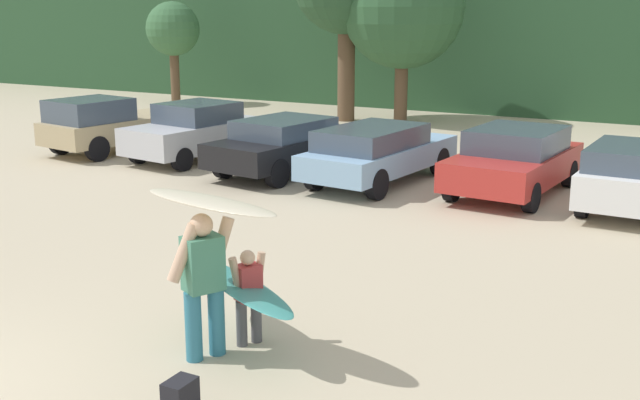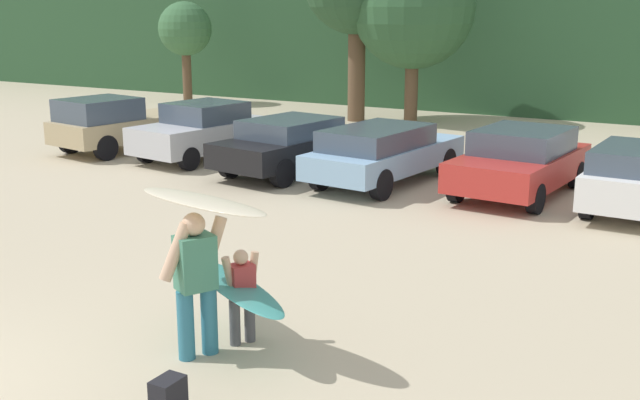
{
  "view_description": "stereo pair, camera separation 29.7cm",
  "coord_description": "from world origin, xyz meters",
  "px_view_note": "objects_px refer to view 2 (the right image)",
  "views": [
    {
      "loc": [
        7.69,
        -4.34,
        4.09
      ],
      "look_at": [
        1.66,
        6.73,
        0.94
      ],
      "focal_mm": 43.57,
      "sensor_mm": 36.0,
      "label": 1
    },
    {
      "loc": [
        7.95,
        -4.19,
        4.09
      ],
      "look_at": [
        1.66,
        6.73,
        0.94
      ],
      "focal_mm": 43.57,
      "sensor_mm": 36.0,
      "label": 2
    }
  ],
  "objects_px": {
    "person_adult": "(196,277)",
    "person_child": "(242,291)",
    "parked_car_red": "(520,160)",
    "surfboard_teal": "(237,287)",
    "parked_car_tan": "(121,123)",
    "parked_car_silver": "(204,130)",
    "parked_car_black": "(295,143)",
    "backpack_dropped": "(168,399)",
    "surfboard_cream": "(202,201)",
    "parked_car_sky_blue": "(383,152)"
  },
  "relations": [
    {
      "from": "parked_car_tan",
      "to": "parked_car_silver",
      "type": "distance_m",
      "value": 2.86
    },
    {
      "from": "parked_car_tan",
      "to": "parked_car_red",
      "type": "xyz_separation_m",
      "value": [
        11.57,
        0.4,
        -0.04
      ]
    },
    {
      "from": "parked_car_silver",
      "to": "parked_car_sky_blue",
      "type": "distance_m",
      "value": 5.62
    },
    {
      "from": "parked_car_red",
      "to": "surfboard_cream",
      "type": "relative_size",
      "value": 2.04
    },
    {
      "from": "parked_car_sky_blue",
      "to": "surfboard_teal",
      "type": "relative_size",
      "value": 2.07
    },
    {
      "from": "parked_car_red",
      "to": "parked_car_black",
      "type": "bearing_deg",
      "value": 99.17
    },
    {
      "from": "person_adult",
      "to": "person_child",
      "type": "bearing_deg",
      "value": -87.08
    },
    {
      "from": "parked_car_tan",
      "to": "backpack_dropped",
      "type": "distance_m",
      "value": 15.78
    },
    {
      "from": "parked_car_sky_blue",
      "to": "parked_car_black",
      "type": "bearing_deg",
      "value": 94.8
    },
    {
      "from": "parked_car_black",
      "to": "parked_car_red",
      "type": "relative_size",
      "value": 1.12
    },
    {
      "from": "parked_car_tan",
      "to": "parked_car_silver",
      "type": "bearing_deg",
      "value": -76.36
    },
    {
      "from": "person_child",
      "to": "surfboard_teal",
      "type": "relative_size",
      "value": 0.52
    },
    {
      "from": "parked_car_black",
      "to": "person_adult",
      "type": "distance_m",
      "value": 10.69
    },
    {
      "from": "parked_car_silver",
      "to": "backpack_dropped",
      "type": "xyz_separation_m",
      "value": [
        8.41,
        -11.28,
        -0.57
      ]
    },
    {
      "from": "parked_car_sky_blue",
      "to": "parked_car_red",
      "type": "xyz_separation_m",
      "value": [
        3.11,
        0.51,
        0.01
      ]
    },
    {
      "from": "parked_car_black",
      "to": "backpack_dropped",
      "type": "relative_size",
      "value": 10.79
    },
    {
      "from": "parked_car_tan",
      "to": "surfboard_teal",
      "type": "height_order",
      "value": "parked_car_tan"
    },
    {
      "from": "person_adult",
      "to": "surfboard_cream",
      "type": "height_order",
      "value": "surfboard_cream"
    },
    {
      "from": "parked_car_red",
      "to": "person_child",
      "type": "xyz_separation_m",
      "value": [
        -0.75,
        -9.55,
        -0.09
      ]
    },
    {
      "from": "parked_car_red",
      "to": "surfboard_teal",
      "type": "distance_m",
      "value": 9.62
    },
    {
      "from": "parked_car_silver",
      "to": "surfboard_teal",
      "type": "xyz_separation_m",
      "value": [
        7.94,
        -9.43,
        -0.05
      ]
    },
    {
      "from": "person_adult",
      "to": "parked_car_tan",
      "type": "bearing_deg",
      "value": -16.17
    },
    {
      "from": "parked_car_red",
      "to": "backpack_dropped",
      "type": "distance_m",
      "value": 11.47
    },
    {
      "from": "parked_car_tan",
      "to": "parked_car_black",
      "type": "height_order",
      "value": "parked_car_tan"
    },
    {
      "from": "parked_car_black",
      "to": "person_adult",
      "type": "relative_size",
      "value": 2.72
    },
    {
      "from": "backpack_dropped",
      "to": "parked_car_sky_blue",
      "type": "bearing_deg",
      "value": 104.34
    },
    {
      "from": "parked_car_red",
      "to": "surfboard_cream",
      "type": "bearing_deg",
      "value": 179.21
    },
    {
      "from": "parked_car_silver",
      "to": "person_child",
      "type": "xyz_separation_m",
      "value": [
        7.97,
        -9.39,
        -0.1
      ]
    },
    {
      "from": "parked_car_silver",
      "to": "surfboard_cream",
      "type": "distance_m",
      "value": 12.66
    },
    {
      "from": "parked_car_red",
      "to": "person_child",
      "type": "height_order",
      "value": "parked_car_red"
    },
    {
      "from": "person_child",
      "to": "surfboard_teal",
      "type": "bearing_deg",
      "value": 73.81
    },
    {
      "from": "parked_car_sky_blue",
      "to": "person_child",
      "type": "xyz_separation_m",
      "value": [
        2.36,
        -9.04,
        -0.08
      ]
    },
    {
      "from": "parked_car_black",
      "to": "parked_car_sky_blue",
      "type": "xyz_separation_m",
      "value": [
        2.48,
        -0.05,
        0.01
      ]
    },
    {
      "from": "parked_car_tan",
      "to": "parked_car_sky_blue",
      "type": "relative_size",
      "value": 0.95
    },
    {
      "from": "person_child",
      "to": "person_adult",
      "type": "bearing_deg",
      "value": 92.92
    },
    {
      "from": "parked_car_black",
      "to": "backpack_dropped",
      "type": "distance_m",
      "value": 12.19
    },
    {
      "from": "parked_car_black",
      "to": "parked_car_sky_blue",
      "type": "distance_m",
      "value": 2.48
    },
    {
      "from": "parked_car_sky_blue",
      "to": "surfboard_teal",
      "type": "distance_m",
      "value": 9.37
    },
    {
      "from": "parked_car_silver",
      "to": "parked_car_red",
      "type": "xyz_separation_m",
      "value": [
        8.72,
        0.16,
        -0.02
      ]
    },
    {
      "from": "parked_car_red",
      "to": "surfboard_teal",
      "type": "bearing_deg",
      "value": 179.7
    },
    {
      "from": "person_adult",
      "to": "backpack_dropped",
      "type": "xyz_separation_m",
      "value": [
        0.68,
        -1.33,
        -0.78
      ]
    },
    {
      "from": "backpack_dropped",
      "to": "surfboard_cream",
      "type": "bearing_deg",
      "value": 113.17
    },
    {
      "from": "parked_car_silver",
      "to": "parked_car_tan",
      "type": "bearing_deg",
      "value": 102.85
    },
    {
      "from": "parked_car_black",
      "to": "person_child",
      "type": "height_order",
      "value": "parked_car_black"
    },
    {
      "from": "person_child",
      "to": "surfboard_cream",
      "type": "height_order",
      "value": "surfboard_cream"
    },
    {
      "from": "parked_car_sky_blue",
      "to": "person_child",
      "type": "distance_m",
      "value": 9.34
    },
    {
      "from": "parked_car_black",
      "to": "parked_car_red",
      "type": "bearing_deg",
      "value": -76.88
    },
    {
      "from": "parked_car_silver",
      "to": "parked_car_sky_blue",
      "type": "bearing_deg",
      "value": -85.46
    },
    {
      "from": "parked_car_silver",
      "to": "parked_car_red",
      "type": "distance_m",
      "value": 8.73
    },
    {
      "from": "surfboard_teal",
      "to": "person_child",
      "type": "bearing_deg",
      "value": -101.0
    }
  ]
}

